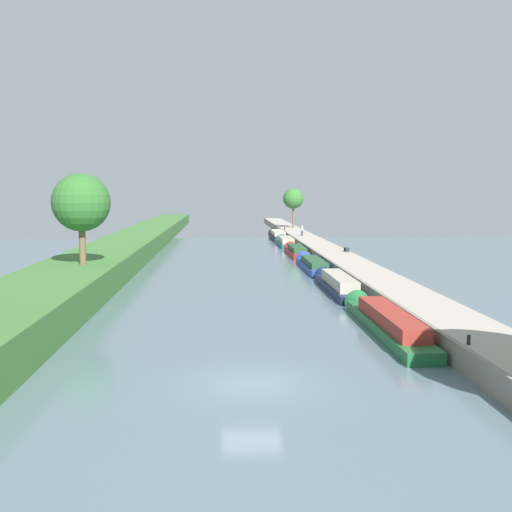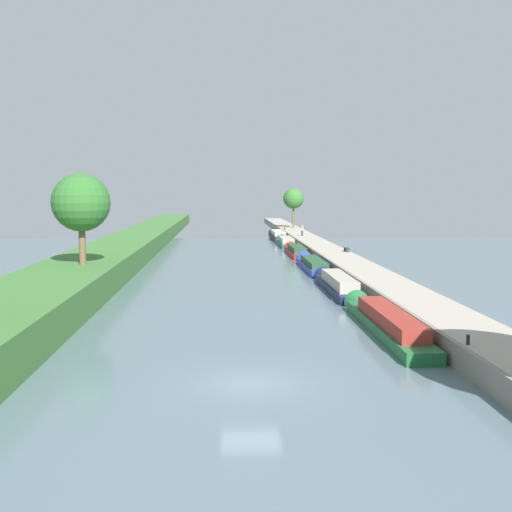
% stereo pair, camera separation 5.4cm
% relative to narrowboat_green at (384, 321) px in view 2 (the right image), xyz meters
% --- Properties ---
extents(ground_plane, '(160.00, 160.00, 0.00)m').
position_rel_narrowboat_green_xyz_m(ground_plane, '(-8.06, -9.30, -0.58)').
color(ground_plane, slate).
extents(stone_quay, '(0.25, 260.00, 1.20)m').
position_rel_narrowboat_green_xyz_m(stone_quay, '(1.28, -9.30, 0.02)').
color(stone_quay, gray).
rests_on(stone_quay, ground_plane).
extents(narrowboat_green, '(1.83, 14.78, 1.96)m').
position_rel_narrowboat_green_xyz_m(narrowboat_green, '(0.00, 0.00, 0.00)').
color(narrowboat_green, '#1E6033').
rests_on(narrowboat_green, ground_plane).
extents(narrowboat_navy, '(1.81, 12.95, 1.99)m').
position_rel_narrowboat_green_xyz_m(narrowboat_navy, '(-0.13, 14.28, 0.00)').
color(narrowboat_navy, '#141E42').
rests_on(narrowboat_navy, ground_plane).
extents(narrowboat_blue, '(1.98, 13.08, 1.88)m').
position_rel_narrowboat_green_xyz_m(narrowboat_blue, '(-0.08, 28.36, -0.10)').
color(narrowboat_blue, '#283D93').
rests_on(narrowboat_blue, ground_plane).
extents(narrowboat_red, '(1.88, 12.13, 1.81)m').
position_rel_narrowboat_green_xyz_m(narrowboat_red, '(-0.07, 42.70, -0.08)').
color(narrowboat_red, maroon).
rests_on(narrowboat_red, ground_plane).
extents(narrowboat_teal, '(2.08, 11.50, 1.99)m').
position_rel_narrowboat_green_xyz_m(narrowboat_teal, '(-0.05, 56.26, -0.07)').
color(narrowboat_teal, '#195B60').
rests_on(narrowboat_teal, ground_plane).
extents(narrowboat_black, '(2.12, 13.80, 2.04)m').
position_rel_narrowboat_green_xyz_m(narrowboat_black, '(-0.11, 68.88, 0.01)').
color(narrowboat_black, black).
rests_on(narrowboat_black, ground_plane).
extents(tree_rightbank_midnear, '(3.80, 3.80, 7.30)m').
position_rel_narrowboat_green_xyz_m(tree_rightbank_midnear, '(3.91, 80.57, 5.93)').
color(tree_rightbank_midnear, brown).
rests_on(tree_rightbank_midnear, right_towpath).
extents(tree_leftbank_upstream, '(4.55, 4.55, 7.16)m').
position_rel_narrowboat_green_xyz_m(tree_leftbank_upstream, '(-20.24, 14.95, 6.45)').
color(tree_leftbank_upstream, brown).
rests_on(tree_leftbank_upstream, left_grassy_bank).
extents(person_walking, '(0.34, 0.34, 1.66)m').
position_rel_narrowboat_green_xyz_m(person_walking, '(2.89, 59.57, 1.44)').
color(person_walking, '#282D42').
rests_on(person_walking, right_towpath).
extents(mooring_bollard_near, '(0.16, 0.16, 0.45)m').
position_rel_narrowboat_green_xyz_m(mooring_bollard_near, '(1.71, -7.82, 0.79)').
color(mooring_bollard_near, black).
rests_on(mooring_bollard_near, right_towpath).
extents(mooring_bollard_far, '(0.16, 0.16, 0.45)m').
position_rel_narrowboat_green_xyz_m(mooring_bollard_far, '(1.71, 74.52, 0.79)').
color(mooring_bollard_far, black).
rests_on(mooring_bollard_far, right_towpath).
extents(park_bench, '(0.44, 1.50, 0.47)m').
position_rel_narrowboat_green_xyz_m(park_bench, '(4.74, 34.59, 0.91)').
color(park_bench, '#333338').
rests_on(park_bench, right_towpath).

